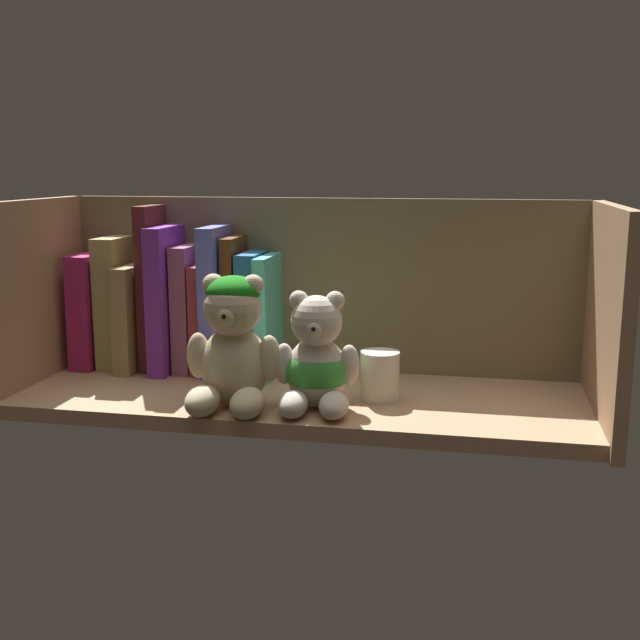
{
  "coord_description": "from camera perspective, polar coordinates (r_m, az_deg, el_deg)",
  "views": [
    {
      "loc": [
        22.72,
        -99.76,
        32.64
      ],
      "look_at": [
        2.72,
        0.0,
        12.37
      ],
      "focal_mm": 43.59,
      "sensor_mm": 36.0,
      "label": 1
    }
  ],
  "objects": [
    {
      "name": "book_2",
      "position": [
        1.23,
        -13.06,
        0.37
      ],
      "size": [
        2.74,
        14.96,
        16.03
      ],
      "primitive_type": "cube",
      "rotation": [
        0.0,
        0.01,
        0.0
      ],
      "color": "#9F8154",
      "rests_on": "shelf_board"
    },
    {
      "name": "book_4",
      "position": [
        1.2,
        -10.8,
        1.66
      ],
      "size": [
        2.59,
        14.96,
        21.9
      ],
      "primitive_type": "cube",
      "color": "purple",
      "rests_on": "shelf_board"
    },
    {
      "name": "book_10",
      "position": [
        1.16,
        -3.49,
        0.45
      ],
      "size": [
        2.09,
        14.7,
        17.92
      ],
      "primitive_type": "cube",
      "rotation": [
        0.0,
        -0.01,
        0.0
      ],
      "color": "#4EB9AC",
      "rests_on": "shelf_board"
    },
    {
      "name": "book_5",
      "position": [
        1.2,
        -9.47,
        0.93
      ],
      "size": [
        2.56,
        10.79,
        18.99
      ],
      "primitive_type": "cube",
      "color": "#904E6E",
      "rests_on": "shelf_board"
    },
    {
      "name": "book_7",
      "position": [
        1.18,
        -7.27,
        1.57
      ],
      "size": [
        2.74,
        13.91,
        22.02
      ],
      "primitive_type": "cube",
      "rotation": [
        0.0,
        -0.01,
        0.0
      ],
      "color": "#5F63CD",
      "rests_on": "shelf_board"
    },
    {
      "name": "book_8",
      "position": [
        1.17,
        -6.11,
        1.16
      ],
      "size": [
        1.77,
        10.51,
        20.41
      ],
      "primitive_type": "cube",
      "color": "#5E3017",
      "rests_on": "shelf_board"
    },
    {
      "name": "book_6",
      "position": [
        1.19,
        -8.34,
        0.25
      ],
      "size": [
        1.6,
        11.49,
        16.26
      ],
      "primitive_type": "cube",
      "color": "#A13535",
      "rests_on": "shelf_board"
    },
    {
      "name": "book_3",
      "position": [
        1.21,
        -12.0,
        2.38
      ],
      "size": [
        2.03,
        10.13,
        24.84
      ],
      "primitive_type": "cube",
      "color": "maroon",
      "rests_on": "shelf_board"
    },
    {
      "name": "pillar_candle",
      "position": [
        1.04,
        4.42,
        -4.09
      ],
      "size": [
        5.21,
        5.21,
        6.53
      ],
      "primitive_type": "cylinder",
      "color": "silver",
      "rests_on": "shelf_board"
    },
    {
      "name": "book_9",
      "position": [
        1.17,
        -4.81,
        0.57
      ],
      "size": [
        2.97,
        10.85,
        18.15
      ],
      "primitive_type": "cube",
      "color": "#27639A",
      "rests_on": "shelf_board"
    },
    {
      "name": "book_0",
      "position": [
        1.26,
        -16.12,
        0.82
      ],
      "size": [
        3.7,
        12.56,
        17.52
      ],
      "primitive_type": "cube",
      "rotation": [
        0.0,
        0.02,
        0.0
      ],
      "color": "#A1205E",
      "rests_on": "shelf_board"
    },
    {
      "name": "teddy_bear_larger",
      "position": [
        1.0,
        -6.42,
        -1.84
      ],
      "size": [
        12.51,
        12.68,
        17.19
      ],
      "color": "beige",
      "rests_on": "shelf_board"
    },
    {
      "name": "book_1",
      "position": [
        1.24,
        -14.56,
        1.34
      ],
      "size": [
        3.58,
        10.38,
        20.01
      ],
      "primitive_type": "cube",
      "color": "tan",
      "rests_on": "shelf_board"
    },
    {
      "name": "teddy_bear_smaller",
      "position": [
        0.99,
        -0.26,
        -3.19
      ],
      "size": [
        11.18,
        11.78,
        15.2
      ],
      "color": "beige",
      "rests_on": "shelf_board"
    },
    {
      "name": "shelf_board",
      "position": [
        1.07,
        -1.43,
        -5.92
      ],
      "size": [
        76.53,
        26.12,
        2.0
      ],
      "primitive_type": "cube",
      "color": "#A87F5B",
      "rests_on": "ground"
    },
    {
      "name": "shelf_side_panel_left",
      "position": [
        1.19,
        -20.18,
        1.54
      ],
      "size": [
        1.6,
        28.52,
        27.98
      ],
      "primitive_type": "cube",
      "color": "#A87F5B",
      "rests_on": "ground"
    },
    {
      "name": "shelf_back_panel",
      "position": [
        1.17,
        0.01,
        2.11
      ],
      "size": [
        78.93,
        1.2,
        27.98
      ],
      "primitive_type": "cube",
      "color": "#76684A",
      "rests_on": "ground"
    },
    {
      "name": "shelf_side_panel_right",
      "position": [
        1.03,
        20.29,
        0.11
      ],
      "size": [
        1.6,
        28.52,
        27.98
      ],
      "primitive_type": "cube",
      "color": "#A87F5B",
      "rests_on": "ground"
    }
  ]
}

